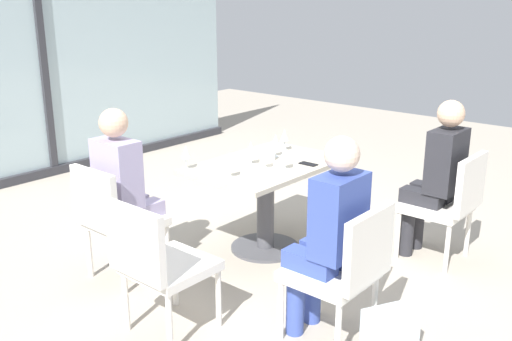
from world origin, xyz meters
TOP-DOWN VIEW (x-y plane):
  - ground_plane at (0.00, 0.00)m, footprint 12.00×12.00m
  - window_wall_backdrop at (0.00, 3.20)m, footprint 5.48×0.10m
  - dining_table_main at (0.00, 0.00)m, footprint 1.19×0.81m
  - chair_front_left at (-0.74, -1.19)m, footprint 0.46×0.50m
  - chair_far_left at (-1.11, 0.47)m, footprint 0.50×0.46m
  - chair_front_right at (0.74, -1.19)m, footprint 0.46×0.50m
  - chair_side_end at (-1.37, -0.31)m, footprint 0.50×0.46m
  - person_front_left at (-0.74, -1.09)m, footprint 0.34×0.39m
  - person_far_left at (-1.00, 0.47)m, footprint 0.39×0.34m
  - person_front_right at (0.74, -1.09)m, footprint 0.34×0.39m
  - wine_glass_0 at (-0.52, 0.35)m, footprint 0.07×0.07m
  - wine_glass_1 at (-0.11, 0.06)m, footprint 0.07×0.07m
  - wine_glass_2 at (-0.12, -0.09)m, footprint 0.07×0.07m
  - wine_glass_3 at (0.20, 0.06)m, footprint 0.07×0.07m
  - wine_glass_4 at (-0.04, -0.22)m, footprint 0.07×0.07m
  - wine_glass_5 at (0.39, 0.12)m, footprint 0.07×0.07m
  - wine_glass_6 at (-0.46, -0.04)m, footprint 0.07×0.07m
  - coffee_cup at (0.09, 0.03)m, footprint 0.08×0.08m
  - cell_phone_on_table at (0.19, -0.28)m, footprint 0.07×0.14m
  - handbag_0 at (-0.65, -1.46)m, footprint 0.34×0.28m

SIDE VIEW (x-z plane):
  - ground_plane at x=0.00m, z-range 0.00..0.00m
  - handbag_0 at x=-0.65m, z-range 0.00..0.28m
  - chair_front_left at x=-0.74m, z-range 0.06..0.93m
  - chair_far_left at x=-1.11m, z-range 0.06..0.93m
  - chair_front_right at x=0.74m, z-range 0.06..0.93m
  - chair_side_end at x=-1.37m, z-range 0.06..0.93m
  - dining_table_main at x=0.00m, z-range 0.16..0.89m
  - person_front_left at x=-0.74m, z-range 0.07..1.33m
  - person_far_left at x=-1.00m, z-range 0.07..1.33m
  - person_front_right at x=0.74m, z-range 0.07..1.33m
  - cell_phone_on_table at x=0.19m, z-range 0.73..0.74m
  - coffee_cup at x=0.09m, z-range 0.73..0.82m
  - wine_glass_0 at x=-0.52m, z-range 0.77..0.95m
  - wine_glass_1 at x=-0.11m, z-range 0.77..0.95m
  - wine_glass_2 at x=-0.12m, z-range 0.77..0.95m
  - wine_glass_3 at x=0.20m, z-range 0.77..0.95m
  - wine_glass_4 at x=-0.04m, z-range 0.77..0.95m
  - wine_glass_5 at x=0.39m, z-range 0.77..0.95m
  - wine_glass_6 at x=-0.46m, z-range 0.77..0.95m
  - window_wall_backdrop at x=0.00m, z-range -0.14..2.56m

